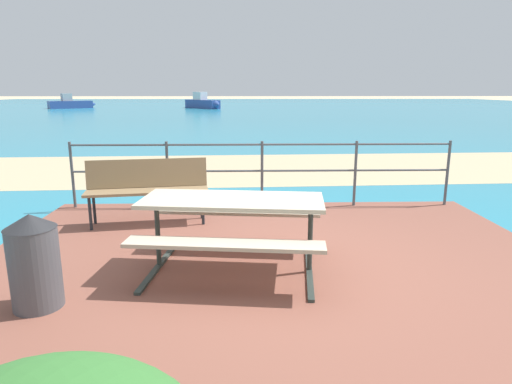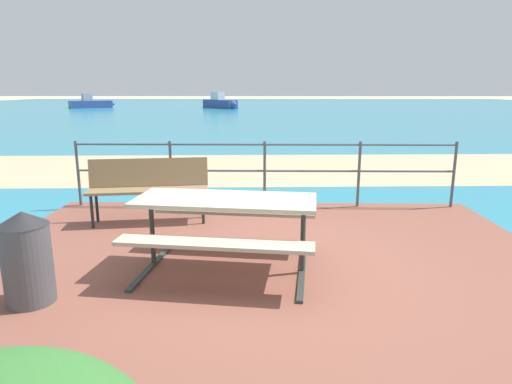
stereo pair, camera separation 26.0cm
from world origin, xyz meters
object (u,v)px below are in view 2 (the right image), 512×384
picnic_table (226,214)px  trash_bin (27,257)px  boat_near (220,103)px  park_bench (149,183)px  boat_mid (91,103)px

picnic_table → trash_bin: size_ratio=2.37×
trash_bin → boat_near: (-2.35, 41.57, 0.09)m
picnic_table → trash_bin: (-1.64, -0.76, -0.18)m
boat_near → trash_bin: bearing=-35.6°
park_bench → boat_mid: (-16.06, 39.70, -0.14)m
boat_near → boat_mid: size_ratio=1.07×
picnic_table → boat_near: boat_near is taller
trash_bin → boat_mid: boat_mid is taller
picnic_table → park_bench: park_bench is taller
picnic_table → park_bench: size_ratio=1.16×
boat_near → boat_mid: (-13.28, 0.58, -0.10)m
picnic_table → boat_mid: bearing=119.3°
trash_bin → boat_mid: (-15.63, 42.15, -0.01)m
trash_bin → boat_near: bearing=93.2°
trash_bin → boat_near: boat_near is taller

